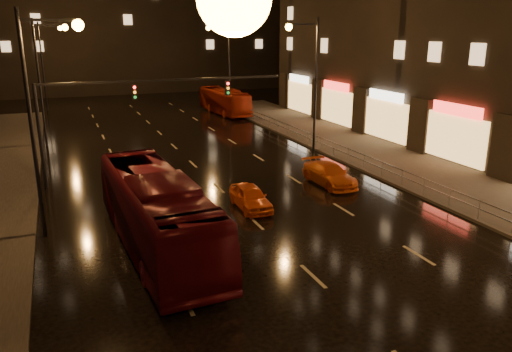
# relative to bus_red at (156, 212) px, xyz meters

# --- Properties ---
(ground) EXTENTS (140.00, 140.00, 0.00)m
(ground) POSITION_rel_bus_red_xyz_m (5.01, 11.18, -1.67)
(ground) COLOR black
(ground) RESTS_ON ground
(sidewalk_right) EXTENTS (7.00, 70.00, 0.15)m
(sidewalk_right) POSITION_rel_bus_red_xyz_m (18.51, 6.18, -1.59)
(sidewalk_right) COLOR #38332D
(sidewalk_right) RESTS_ON ground
(traffic_signal) EXTENTS (15.31, 0.32, 6.20)m
(traffic_signal) POSITION_rel_bus_red_xyz_m (-0.05, 11.18, 3.07)
(traffic_signal) COLOR black
(traffic_signal) RESTS_ON ground
(railing_right) EXTENTS (0.05, 56.00, 1.00)m
(railing_right) POSITION_rel_bus_red_xyz_m (15.21, 9.18, -0.77)
(railing_right) COLOR #99999E
(railing_right) RESTS_ON sidewalk_right
(bus_red) EXTENTS (3.46, 12.13, 3.34)m
(bus_red) POSITION_rel_bus_red_xyz_m (0.00, 0.00, 0.00)
(bus_red) COLOR #580C17
(bus_red) RESTS_ON ground
(bus_curb) EXTENTS (3.02, 10.29, 2.83)m
(bus_curb) POSITION_rel_bus_red_xyz_m (14.01, 33.36, -0.25)
(bus_curb) COLOR #AB2911
(bus_curb) RESTS_ON ground
(taxi_near) EXTENTS (1.55, 3.70, 1.25)m
(taxi_near) POSITION_rel_bus_red_xyz_m (5.51, 3.18, -1.04)
(taxi_near) COLOR #EA5916
(taxi_near) RESTS_ON ground
(taxi_far) EXTENTS (1.95, 4.51, 1.29)m
(taxi_far) POSITION_rel_bus_red_xyz_m (11.53, 5.37, -1.02)
(taxi_far) COLOR orange
(taxi_far) RESTS_ON ground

